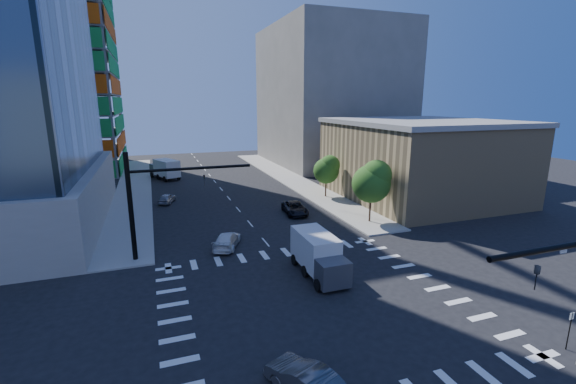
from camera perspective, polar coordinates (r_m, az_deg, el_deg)
name	(u,v)px	position (r m, az deg, el deg)	size (l,w,h in m)	color
ground	(317,303)	(26.61, 4.26, -16.09)	(160.00, 160.00, 0.00)	black
road_markings	(317,303)	(26.61, 4.26, -16.08)	(20.00, 20.00, 0.01)	silver
sidewalk_ne	(289,178)	(66.27, 0.21, 2.05)	(5.00, 60.00, 0.15)	#999591
sidewalk_nw	(134,189)	(62.56, -21.87, 0.39)	(5.00, 60.00, 0.15)	#999591
construction_building	(34,33)	(85.74, -33.48, 19.00)	(25.16, 34.50, 70.60)	gray
commercial_building	(420,159)	(55.80, 18.95, 4.65)	(20.50, 22.50, 10.60)	tan
bg_building_ne	(330,96)	(84.45, 6.21, 13.91)	(24.00, 30.00, 28.00)	#68645E
signal_mast_nw	(149,196)	(33.50, -19.86, -0.52)	(10.20, 0.40, 9.00)	black
tree_south	(373,181)	(42.30, 12.47, 1.61)	(4.16, 4.16, 6.82)	#382316
tree_north	(327,169)	(52.91, 5.85, 3.40)	(3.54, 3.52, 5.78)	#382316
no_parking_sign	(570,327)	(26.34, 36.29, -15.77)	(0.30, 0.06, 2.20)	black
car_nb_far	(295,208)	(45.52, 1.03, -2.40)	(2.35, 5.10, 1.42)	black
car_sb_near	(227,240)	(35.80, -9.04, -7.06)	(1.92, 4.71, 1.37)	silver
car_sb_mid	(167,198)	(52.82, -17.51, -0.88)	(1.53, 3.79, 1.29)	#929399
car_sb_cross	(307,382)	(19.33, 2.86, -26.29)	(1.56, 4.47, 1.47)	#4B4C50
box_truck_near	(320,259)	(29.74, 4.75, -9.84)	(2.55, 5.94, 3.11)	black
box_truck_far	(164,170)	(69.45, -17.86, 3.11)	(4.95, 6.96, 3.36)	black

